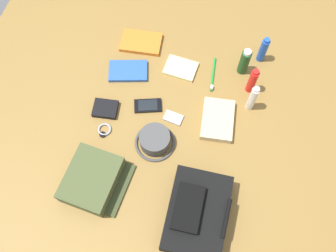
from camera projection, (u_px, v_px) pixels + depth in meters
The scene contains 17 objects.
ground_plane at pixel (168, 131), 1.65m from camera, with size 2.64×2.02×0.02m, color olive.
backpack at pixel (197, 213), 1.44m from camera, with size 0.34×0.24×0.13m.
toiletry_pouch at pixel (93, 180), 1.51m from camera, with size 0.26×0.27×0.08m.
bucket_hat at pixel (155, 140), 1.59m from camera, with size 0.18×0.18×0.07m.
deodorant_spray at pixel (263, 50), 1.73m from camera, with size 0.04×0.04×0.15m.
shampoo_bottle at pixel (244, 62), 1.70m from camera, with size 0.05×0.05×0.16m.
sunscreen_spray at pixel (252, 81), 1.66m from camera, with size 0.04×0.04×0.16m.
toothpaste_tube at pixel (253, 98), 1.61m from camera, with size 0.03×0.03×0.17m.
paperback_novel at pixel (141, 42), 1.82m from camera, with size 0.15×0.21×0.02m.
travel_guidebook at pixel (128, 71), 1.76m from camera, with size 0.16×0.21×0.02m.
cell_phone at pixel (148, 106), 1.68m from camera, with size 0.10×0.14×0.01m.
media_player at pixel (173, 118), 1.66m from camera, with size 0.06×0.09×0.01m.
wristwatch at pixel (104, 130), 1.64m from camera, with size 0.07×0.06×0.01m.
toothbrush at pixel (213, 76), 1.75m from camera, with size 0.19×0.03×0.02m.
wallet at pixel (105, 109), 1.67m from camera, with size 0.09×0.11×0.02m, color black.
notepad at pixel (181, 68), 1.76m from camera, with size 0.11×0.15×0.02m, color beige.
folded_towel at pixel (218, 120), 1.64m from camera, with size 0.20×0.14×0.04m, color #C6B289.
Camera 1 is at (0.62, 0.17, 1.51)m, focal length 39.08 mm.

